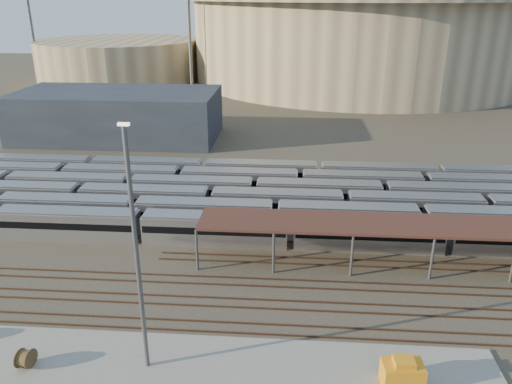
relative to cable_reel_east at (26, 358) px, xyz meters
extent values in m
plane|color=#383026|center=(19.26, 15.63, -1.03)|extent=(420.00, 420.00, 0.00)
cube|color=gray|center=(14.26, 0.63, -0.93)|extent=(50.00, 9.00, 0.20)
cube|color=silver|center=(21.66, 23.63, 0.77)|extent=(112.00, 2.90, 3.60)
cube|color=silver|center=(19.56, 27.83, 0.77)|extent=(112.00, 2.90, 3.60)
cube|color=silver|center=(10.26, 32.03, 0.77)|extent=(112.00, 2.90, 3.60)
cube|color=silver|center=(16.18, 36.23, 0.77)|extent=(112.00, 2.90, 3.60)
cube|color=silver|center=(22.90, 40.43, 0.77)|extent=(112.00, 2.90, 3.60)
cube|color=silver|center=(25.94, 44.63, 0.77)|extent=(112.00, 2.90, 3.60)
cylinder|color=#545459|center=(11.26, 16.93, 1.47)|extent=(0.30, 0.30, 5.00)
cylinder|color=#545459|center=(11.26, 22.33, 1.47)|extent=(0.30, 0.30, 5.00)
cylinder|color=#545459|center=(19.83, 16.93, 1.47)|extent=(0.30, 0.30, 5.00)
cylinder|color=#545459|center=(19.83, 22.33, 1.47)|extent=(0.30, 0.30, 5.00)
cylinder|color=#545459|center=(28.40, 16.93, 1.47)|extent=(0.30, 0.30, 5.00)
cylinder|color=#545459|center=(28.40, 22.33, 1.47)|extent=(0.30, 0.30, 5.00)
cylinder|color=#545459|center=(36.97, 16.93, 1.47)|extent=(0.30, 0.30, 5.00)
cylinder|color=#545459|center=(36.97, 22.33, 1.47)|extent=(0.30, 0.30, 5.00)
cylinder|color=#545459|center=(45.55, 22.33, 1.47)|extent=(0.30, 0.30, 5.00)
cube|color=#371E16|center=(41.26, 19.63, 4.12)|extent=(60.00, 6.00, 0.30)
cube|color=#4C3323|center=(19.26, 13.88, -0.94)|extent=(170.00, 0.12, 0.18)
cube|color=#4C3323|center=(19.26, 15.38, -0.94)|extent=(170.00, 0.12, 0.18)
cube|color=#4C3323|center=(19.26, 9.88, -0.94)|extent=(170.00, 0.12, 0.18)
cube|color=#4C3323|center=(19.26, 11.38, -0.94)|extent=(170.00, 0.12, 0.18)
cube|color=#4C3323|center=(19.26, 5.88, -0.94)|extent=(170.00, 0.12, 0.18)
cube|color=#4C3323|center=(19.26, 7.38, -0.94)|extent=(170.00, 0.12, 0.18)
cylinder|color=tan|center=(44.26, 155.63, 12.97)|extent=(116.00, 116.00, 28.00)
cylinder|color=tan|center=(-40.74, 145.63, 5.97)|extent=(56.00, 56.00, 14.00)
cube|color=#1E232D|center=(-15.74, 70.63, 3.97)|extent=(42.00, 20.00, 10.00)
cylinder|color=#545459|center=(-10.74, 125.63, 16.97)|extent=(1.00, 1.00, 36.00)
cylinder|color=#545459|center=(-65.74, 135.63, 16.97)|extent=(1.00, 1.00, 36.00)
cylinder|color=#545459|center=(9.26, 175.63, 16.97)|extent=(1.00, 1.00, 36.00)
cylinder|color=brown|center=(0.00, 0.00, 0.00)|extent=(1.19, 1.79, 1.66)
cylinder|color=#545459|center=(10.00, 0.92, 9.44)|extent=(0.36, 0.36, 20.54)
cube|color=#FFF2CC|center=(10.00, 0.92, 19.81)|extent=(0.81, 0.32, 0.20)
cube|color=orange|center=(30.74, 0.26, 0.17)|extent=(3.33, 2.21, 2.00)
camera|label=1|loc=(21.58, -31.68, 28.16)|focal=35.00mm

